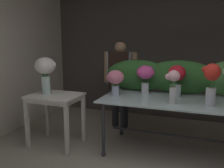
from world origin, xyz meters
TOP-DOWN VIEW (x-y plane):
  - ground_plane at (0.00, 1.61)m, footprint 7.09×7.09m
  - wall_back at (0.00, 3.22)m, footprint 5.17×0.12m
  - wall_left at (-2.59, 1.61)m, footprint 0.12×3.34m
  - display_table_glass at (0.30, 1.53)m, footprint 2.12×1.02m
  - side_table_white at (-1.49, 1.23)m, footprint 0.75×0.60m
  - florist at (-0.81, 2.30)m, footprint 0.61×0.24m
  - foliage_backdrop at (0.23, 1.91)m, footprint 2.38×0.30m
  - vase_rosy_carnations at (-0.62, 1.48)m, footprint 0.25×0.25m
  - vase_fuchsia_roses at (-0.23, 1.73)m, footprint 0.27×0.27m
  - vase_crimson_lilies at (0.23, 1.67)m, footprint 0.24×0.24m
  - vase_scarlet_anemones at (0.67, 1.33)m, footprint 0.22×0.20m
  - vase_blush_snapdragons at (0.22, 1.29)m, footprint 0.19×0.16m
  - vase_white_roses_tall at (-1.64, 1.23)m, footprint 0.32×0.31m

SIDE VIEW (x-z plane):
  - ground_plane at x=0.00m, z-range 0.00..0.00m
  - side_table_white at x=-1.49m, z-range 0.29..1.08m
  - display_table_glass at x=0.30m, z-range 0.29..1.10m
  - florist at x=-0.81m, z-range 0.19..1.76m
  - vase_rosy_carnations at x=-0.62m, z-range 0.85..1.22m
  - foliage_backdrop at x=0.23m, z-range 0.79..1.31m
  - vase_blush_snapdragons at x=0.22m, z-range 0.85..1.28m
  - vase_crimson_lilies at x=0.23m, z-range 0.86..1.31m
  - vase_fuchsia_roses at x=-0.23m, z-range 0.87..1.30m
  - vase_scarlet_anemones at x=0.67m, z-range 0.85..1.38m
  - vase_white_roses_tall at x=-1.64m, z-range 0.88..1.43m
  - wall_back at x=0.00m, z-range 0.00..2.90m
  - wall_left at x=-2.59m, z-range 0.00..2.90m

